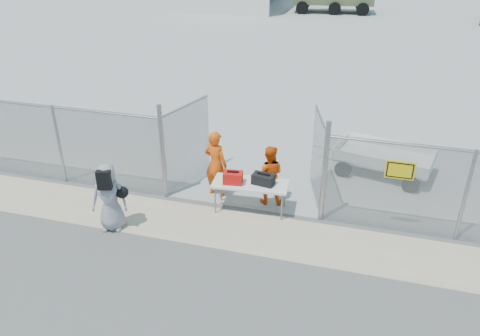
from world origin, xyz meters
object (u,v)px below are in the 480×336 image
(security_worker_left, at_px, (216,164))
(utility_trailer, at_px, (383,160))
(security_worker_right, at_px, (269,175))
(folding_table, at_px, (250,197))
(visitor, at_px, (109,197))

(security_worker_left, xyz_separation_m, utility_trailer, (4.15, 2.44, -0.48))
(security_worker_right, distance_m, utility_trailer, 3.70)
(folding_table, bearing_deg, security_worker_right, 51.87)
(security_worker_left, distance_m, security_worker_right, 1.39)
(security_worker_right, distance_m, visitor, 3.84)
(visitor, bearing_deg, security_worker_left, 33.65)
(security_worker_right, height_order, visitor, visitor)
(security_worker_left, xyz_separation_m, visitor, (-1.81, -2.12, -0.07))
(visitor, relative_size, utility_trailer, 0.48)
(visitor, height_order, utility_trailer, visitor)
(folding_table, height_order, utility_trailer, utility_trailer)
(folding_table, relative_size, utility_trailer, 0.54)
(security_worker_right, bearing_deg, utility_trailer, -148.42)
(security_worker_right, bearing_deg, visitor, 23.66)
(folding_table, relative_size, security_worker_right, 1.17)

